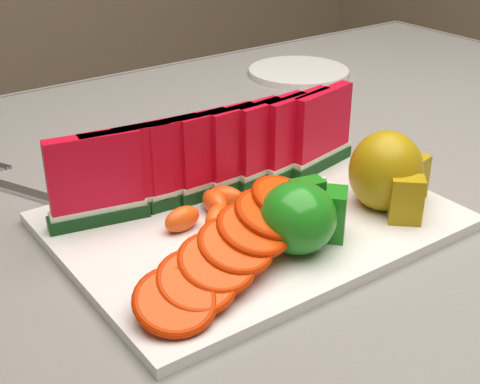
{
  "coord_description": "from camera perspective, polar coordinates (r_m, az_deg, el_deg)",
  "views": [
    {
      "loc": [
        -0.47,
        -0.57,
        1.11
      ],
      "look_at": [
        -0.12,
        -0.08,
        0.81
      ],
      "focal_mm": 50.0,
      "sensor_mm": 36.0,
      "label": 1
    }
  ],
  "objects": [
    {
      "name": "table",
      "position": [
        0.87,
        3.36,
        -5.12
      ],
      "size": [
        1.4,
        0.9,
        0.75
      ],
      "color": "#432919",
      "rests_on": "ground"
    },
    {
      "name": "tablecloth",
      "position": [
        0.84,
        3.47,
        -1.49
      ],
      "size": [
        1.53,
        1.03,
        0.2
      ],
      "color": "gray",
      "rests_on": "table"
    },
    {
      "name": "platter",
      "position": [
        0.72,
        1.02,
        -2.42
      ],
      "size": [
        0.4,
        0.3,
        0.01
      ],
      "color": "silver",
      "rests_on": "tablecloth"
    },
    {
      "name": "apple_cluster",
      "position": [
        0.65,
        5.29,
        -2.05
      ],
      "size": [
        0.11,
        0.1,
        0.07
      ],
      "color": "#197A15",
      "rests_on": "platter"
    },
    {
      "name": "pear_cluster",
      "position": [
        0.73,
        12.57,
        1.55
      ],
      "size": [
        0.11,
        0.11,
        0.09
      ],
      "color": "#B3781C",
      "rests_on": "platter"
    },
    {
      "name": "side_plate",
      "position": [
        1.23,
        5.02,
        10.18
      ],
      "size": [
        0.23,
        0.23,
        0.01
      ],
      "color": "silver",
      "rests_on": "tablecloth"
    },
    {
      "name": "fork",
      "position": [
        0.83,
        -18.42,
        0.32
      ],
      "size": [
        0.09,
        0.19,
        0.0
      ],
      "color": "silver",
      "rests_on": "tablecloth"
    },
    {
      "name": "watermelon_row",
      "position": [
        0.74,
        -1.87,
        3.19
      ],
      "size": [
        0.39,
        0.07,
        0.1
      ],
      "color": "#0A3C10",
      "rests_on": "platter"
    },
    {
      "name": "orange_fan_front",
      "position": [
        0.6,
        -0.4,
        -4.6
      ],
      "size": [
        0.25,
        0.14,
        0.06
      ],
      "color": "red",
      "rests_on": "platter"
    },
    {
      "name": "orange_fan_back",
      "position": [
        0.8,
        -3.59,
        2.89
      ],
      "size": [
        0.34,
        0.11,
        0.05
      ],
      "color": "red",
      "rests_on": "platter"
    },
    {
      "name": "tangerine_segments",
      "position": [
        0.71,
        -0.88,
        -1.12
      ],
      "size": [
        0.14,
        0.08,
        0.03
      ],
      "color": "orange",
      "rests_on": "platter"
    }
  ]
}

